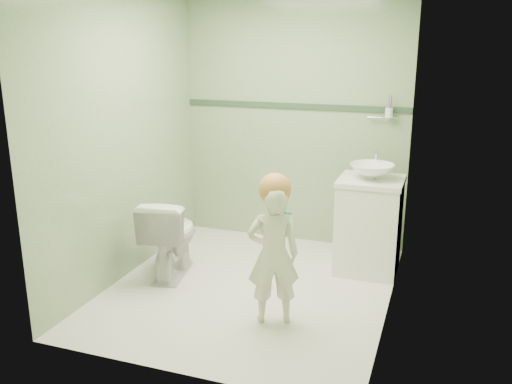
% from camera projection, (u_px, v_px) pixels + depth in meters
% --- Properties ---
extents(ground, '(2.50, 2.50, 0.00)m').
position_uv_depth(ground, '(250.00, 288.00, 4.46)').
color(ground, silver).
rests_on(ground, ground).
extents(room_shell, '(2.50, 2.54, 2.40)m').
position_uv_depth(room_shell, '(249.00, 144.00, 4.14)').
color(room_shell, '#83AB79').
rests_on(room_shell, ground).
extents(trim_stripe, '(2.20, 0.02, 0.05)m').
position_uv_depth(trim_stripe, '(294.00, 106.00, 5.22)').
color(trim_stripe, '#2E4932').
rests_on(trim_stripe, room_shell).
extents(vanity, '(0.52, 0.50, 0.80)m').
position_uv_depth(vanity, '(369.00, 227.00, 4.72)').
color(vanity, white).
rests_on(vanity, ground).
extents(counter, '(0.54, 0.52, 0.04)m').
position_uv_depth(counter, '(371.00, 181.00, 4.61)').
color(counter, white).
rests_on(counter, vanity).
extents(basin, '(0.37, 0.37, 0.13)m').
position_uv_depth(basin, '(372.00, 171.00, 4.58)').
color(basin, white).
rests_on(basin, counter).
extents(faucet, '(0.03, 0.13, 0.18)m').
position_uv_depth(faucet, '(375.00, 158.00, 4.73)').
color(faucet, silver).
rests_on(faucet, counter).
extents(cup_holder, '(0.26, 0.07, 0.21)m').
position_uv_depth(cup_holder, '(388.00, 113.00, 4.89)').
color(cup_holder, silver).
rests_on(cup_holder, room_shell).
extents(toilet, '(0.51, 0.74, 0.70)m').
position_uv_depth(toilet, '(170.00, 236.00, 4.65)').
color(toilet, white).
rests_on(toilet, ground).
extents(toddler, '(0.44, 0.37, 1.01)m').
position_uv_depth(toddler, '(273.00, 255.00, 3.82)').
color(toddler, beige).
rests_on(toddler, ground).
extents(hair_cap, '(0.23, 0.23, 0.23)m').
position_uv_depth(hair_cap, '(275.00, 189.00, 3.71)').
color(hair_cap, '#C68341').
rests_on(hair_cap, toddler).
extents(teal_toothbrush, '(0.10, 0.14, 0.08)m').
position_uv_depth(teal_toothbrush, '(287.00, 213.00, 3.61)').
color(teal_toothbrush, '#127B62').
rests_on(teal_toothbrush, toddler).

